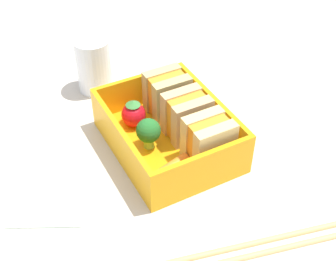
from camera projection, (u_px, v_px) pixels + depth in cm
name	position (u px, v px, depth cm)	size (l,w,h in cm)	color
ground_plane	(168.00, 152.00, 59.45)	(120.00, 120.00, 2.00)	beige
bento_tray	(168.00, 143.00, 58.40)	(17.04, 13.13, 1.20)	orange
bento_rim	(168.00, 126.00, 56.52)	(17.04, 13.13, 4.51)	orange
sandwich_left	(167.00, 94.00, 60.41)	(4.28, 5.10, 5.69)	tan
sandwich_center_left	(186.00, 116.00, 57.03)	(4.28, 5.10, 5.69)	tan
sandwich_center	(208.00, 141.00, 53.65)	(4.28, 5.10, 5.69)	#E2C57B
strawberry_far_left	(134.00, 114.00, 59.14)	(3.13, 3.13, 3.73)	red
broccoli_floret	(149.00, 133.00, 55.32)	(2.99, 2.99, 4.05)	#81BE5A
carrot_stick_far_left	(170.00, 169.00, 53.20)	(1.42, 1.42, 5.32)	orange
chopstick_pair	(254.00, 247.00, 47.13)	(6.57, 20.69, 0.70)	tan
drinking_glass	(94.00, 65.00, 65.64)	(5.01, 5.01, 7.95)	white
folded_napkin	(53.00, 190.00, 53.08)	(11.13, 8.03, 0.40)	silver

